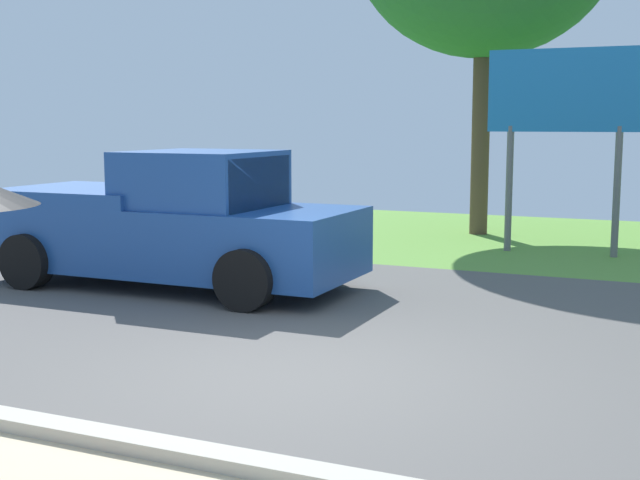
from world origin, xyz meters
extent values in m
cube|color=#565451|center=(0.00, 2.00, -0.05)|extent=(40.00, 8.00, 0.10)
cube|color=#5F953B|center=(0.00, 10.00, -0.05)|extent=(40.00, 8.00, 0.10)
cube|color=#B2AD9E|center=(0.00, -2.00, 0.05)|extent=(40.00, 0.24, 0.10)
cube|color=#1E478C|center=(-3.45, 3.19, 0.68)|extent=(5.20, 2.00, 0.90)
cube|color=#1E478C|center=(-2.95, 3.19, 1.43)|extent=(1.80, 1.84, 0.90)
cube|color=#2D3842|center=(-2.10, 3.19, 1.43)|extent=(0.10, 1.70, 0.77)
cube|color=#1E478C|center=(-4.75, 3.19, 1.23)|extent=(2.40, 2.00, 0.20)
cylinder|color=black|center=(-1.75, 4.19, 0.38)|extent=(0.76, 0.28, 0.76)
cylinder|color=black|center=(-1.75, 2.19, 0.38)|extent=(0.76, 0.28, 0.76)
cylinder|color=black|center=(-5.15, 4.19, 0.38)|extent=(0.76, 0.28, 0.76)
cylinder|color=black|center=(-5.15, 2.19, 0.38)|extent=(0.76, 0.28, 0.76)
cylinder|color=slate|center=(0.17, 8.33, 1.10)|extent=(0.12, 0.12, 2.20)
cylinder|color=slate|center=(1.97, 8.33, 1.10)|extent=(0.12, 0.12, 2.20)
cube|color=#1E72B2|center=(1.07, 8.33, 2.80)|extent=(2.60, 0.10, 1.40)
cylinder|color=brown|center=(-0.84, 10.39, 2.12)|extent=(0.36, 0.36, 4.24)
camera|label=1|loc=(3.14, -6.63, 2.26)|focal=47.55mm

